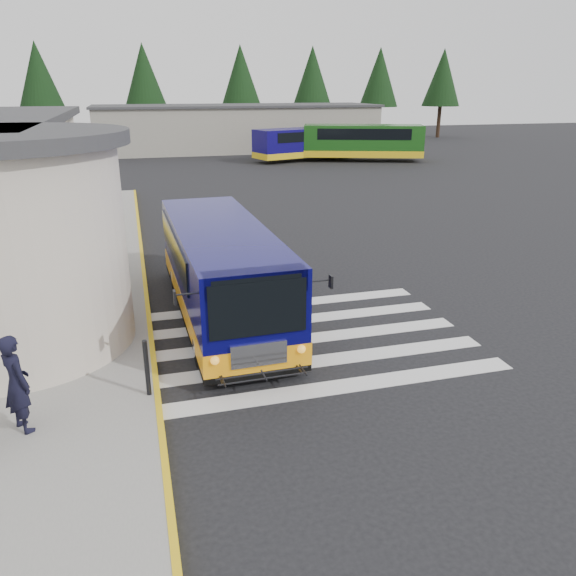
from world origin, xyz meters
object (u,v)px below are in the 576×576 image
object	(u,v)px
pedestrian_a	(17,383)
transit_bus	(222,274)
far_bus_a	(304,142)
bollard	(147,368)
far_bus_b	(363,141)

from	to	relation	value
pedestrian_a	transit_bus	bearing A→B (deg)	-78.22
transit_bus	far_bus_a	xyz separation A→B (m)	(11.98, 31.70, 0.28)
bollard	far_bus_b	bearing A→B (deg)	61.30
transit_bus	pedestrian_a	size ratio (longest dim) A/B	4.88
transit_bus	far_bus_b	world-z (taller)	far_bus_b
far_bus_a	bollard	bearing A→B (deg)	140.64
pedestrian_a	far_bus_a	distance (m)	39.70
far_bus_a	transit_bus	bearing A→B (deg)	141.50
far_bus_a	far_bus_b	size ratio (longest dim) A/B	0.90
pedestrian_a	far_bus_a	xyz separation A→B (m)	(16.23, 36.23, 0.40)
transit_bus	far_bus_a	distance (m)	33.89
bollard	far_bus_a	xyz separation A→B (m)	(14.07, 35.62, 0.72)
pedestrian_a	far_bus_a	size ratio (longest dim) A/B	0.20
bollard	far_bus_a	world-z (taller)	far_bus_a
transit_bus	bollard	distance (m)	4.47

